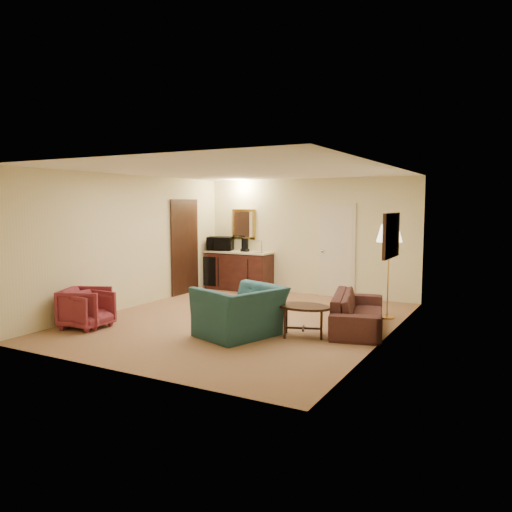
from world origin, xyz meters
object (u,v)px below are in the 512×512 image
at_px(rose_chair_far, 85,305).
at_px(coffee_table, 303,321).
at_px(wetbar_cabinet, 239,271).
at_px(coffee_maker, 245,245).
at_px(waste_bin, 248,291).
at_px(microwave, 220,242).
at_px(floor_lamp, 388,272).
at_px(rose_chair_near, 88,308).
at_px(teal_armchair, 240,303).
at_px(sofa, 358,305).

bearing_deg(rose_chair_far, coffee_table, -95.54).
xyz_separation_m(wetbar_cabinet, coffee_maker, (0.16, 0.01, 0.62)).
relative_size(wetbar_cabinet, waste_bin, 6.22).
height_order(coffee_table, microwave, microwave).
height_order(rose_chair_far, floor_lamp, floor_lamp).
distance_m(wetbar_cabinet, coffee_table, 4.36).
distance_m(rose_chair_near, rose_chair_far, 0.11).
relative_size(rose_chair_near, coffee_table, 0.78).
xyz_separation_m(rose_chair_near, coffee_table, (3.32, 1.20, -0.09)).
height_order(wetbar_cabinet, microwave, microwave).
relative_size(rose_chair_far, coffee_maker, 2.31).
distance_m(rose_chair_far, floor_lamp, 5.24).
bearing_deg(floor_lamp, microwave, 163.42).
relative_size(coffee_table, floor_lamp, 0.50).
height_order(floor_lamp, microwave, floor_lamp).
height_order(teal_armchair, rose_chair_far, teal_armchair).
xyz_separation_m(coffee_table, microwave, (-3.51, 3.12, 0.88)).
distance_m(microwave, coffee_maker, 0.66).
xyz_separation_m(wetbar_cabinet, microwave, (-0.50, -0.02, 0.66)).
xyz_separation_m(sofa, coffee_maker, (-3.44, 2.28, 0.69)).
xyz_separation_m(teal_armchair, coffee_table, (0.86, 0.47, -0.28)).
relative_size(wetbar_cabinet, coffee_maker, 5.27).
height_order(floor_lamp, coffee_maker, floor_lamp).
xyz_separation_m(wetbar_cabinet, sofa, (3.60, -2.26, -0.07)).
xyz_separation_m(rose_chair_far, coffee_table, (3.42, 1.17, -0.12)).
bearing_deg(wetbar_cabinet, coffee_table, -46.30).
height_order(rose_chair_near, coffee_table, rose_chair_near).
xyz_separation_m(teal_armchair, microwave, (-2.65, 3.60, 0.60)).
relative_size(rose_chair_near, floor_lamp, 0.39).
relative_size(coffee_table, waste_bin, 3.21).
bearing_deg(rose_chair_near, wetbar_cabinet, -2.06).
distance_m(coffee_table, waste_bin, 3.38).
relative_size(teal_armchair, coffee_maker, 3.83).
relative_size(sofa, floor_lamp, 1.18).
xyz_separation_m(rose_chair_near, waste_bin, (0.97, 3.63, -0.20)).
height_order(teal_armchair, floor_lamp, floor_lamp).
bearing_deg(floor_lamp, sofa, -104.83).
distance_m(floor_lamp, coffee_maker, 3.93).
distance_m(teal_armchair, rose_chair_far, 2.67).
height_order(rose_chair_near, coffee_maker, coffee_maker).
height_order(waste_bin, coffee_maker, coffee_maker).
distance_m(wetbar_cabinet, waste_bin, 1.02).
bearing_deg(coffee_maker, microwave, 166.27).
distance_m(rose_chair_near, floor_lamp, 5.18).
bearing_deg(coffee_maker, rose_chair_far, -114.72).
bearing_deg(coffee_table, coffee_maker, 131.99).
bearing_deg(sofa, rose_chair_near, 103.65).
distance_m(wetbar_cabinet, rose_chair_near, 4.36).
height_order(rose_chair_near, floor_lamp, floor_lamp).
bearing_deg(rose_chair_near, floor_lamp, -51.89).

